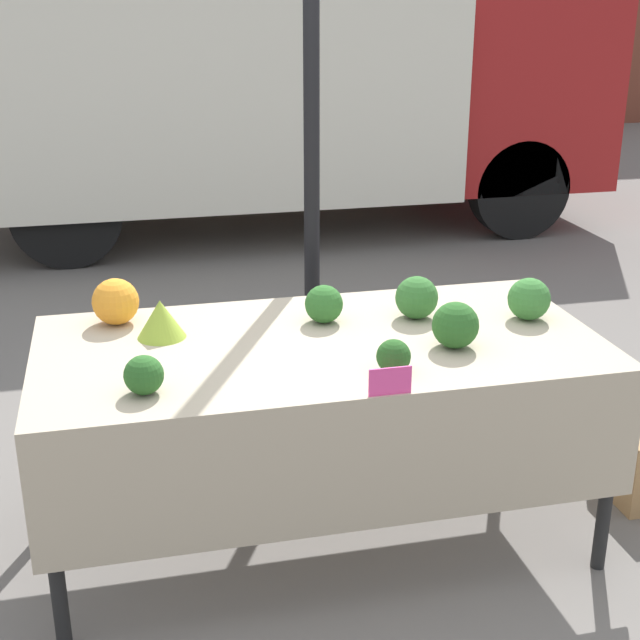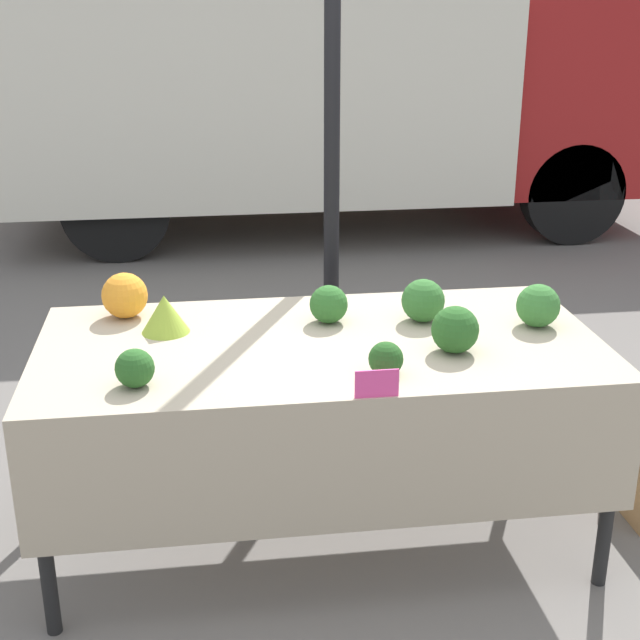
% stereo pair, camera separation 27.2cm
% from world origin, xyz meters
% --- Properties ---
extents(ground_plane, '(40.00, 40.00, 0.00)m').
position_xyz_m(ground_plane, '(0.00, 0.00, 0.00)').
color(ground_plane, slate).
extents(tent_pole, '(0.07, 0.07, 2.67)m').
position_xyz_m(tent_pole, '(0.18, 0.93, 1.33)').
color(tent_pole, black).
rests_on(tent_pole, ground_plane).
extents(parked_truck, '(5.37, 2.22, 2.51)m').
position_xyz_m(parked_truck, '(0.57, 4.79, 1.36)').
color(parked_truck, silver).
rests_on(parked_truck, ground_plane).
extents(market_table, '(2.00, 0.99, 0.80)m').
position_xyz_m(market_table, '(0.00, -0.07, 0.72)').
color(market_table, tan).
rests_on(market_table, ground_plane).
extents(orange_cauliflower, '(0.17, 0.17, 0.17)m').
position_xyz_m(orange_cauliflower, '(-0.70, 0.34, 0.89)').
color(orange_cauliflower, orange).
rests_on(orange_cauliflower, market_table).
extents(romanesco_head, '(0.18, 0.18, 0.14)m').
position_xyz_m(romanesco_head, '(-0.55, 0.17, 0.87)').
color(romanesco_head, '#93B238').
rests_on(romanesco_head, market_table).
extents(broccoli_head_0, '(0.16, 0.16, 0.16)m').
position_xyz_m(broccoli_head_0, '(0.41, 0.15, 0.89)').
color(broccoli_head_0, '#336B2D').
rests_on(broccoli_head_0, market_table).
extents(broccoli_head_1, '(0.16, 0.16, 0.16)m').
position_xyz_m(broccoli_head_1, '(0.82, 0.04, 0.88)').
color(broccoli_head_1, '#387533').
rests_on(broccoli_head_1, market_table).
extents(broccoli_head_2, '(0.11, 0.11, 0.11)m').
position_xyz_m(broccoli_head_2, '(0.17, -0.32, 0.86)').
color(broccoli_head_2, '#23511E').
rests_on(broccoli_head_2, market_table).
extents(broccoli_head_3, '(0.14, 0.14, 0.14)m').
position_xyz_m(broccoli_head_3, '(0.06, 0.18, 0.88)').
color(broccoli_head_3, '#2D6628').
rests_on(broccoli_head_3, market_table).
extents(broccoli_head_4, '(0.16, 0.16, 0.16)m').
position_xyz_m(broccoli_head_4, '(0.44, -0.16, 0.89)').
color(broccoli_head_4, '#285B23').
rests_on(broccoli_head_4, market_table).
extents(broccoli_head_5, '(0.12, 0.12, 0.12)m').
position_xyz_m(broccoli_head_5, '(-0.63, -0.30, 0.87)').
color(broccoli_head_5, '#285B23').
rests_on(broccoli_head_5, market_table).
extents(price_sign, '(0.14, 0.01, 0.09)m').
position_xyz_m(price_sign, '(0.11, -0.48, 0.85)').
color(price_sign, '#EF4793').
rests_on(price_sign, market_table).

